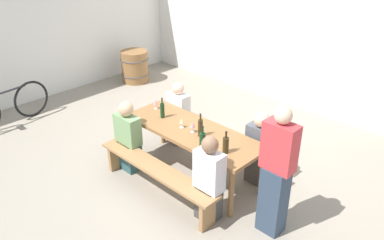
# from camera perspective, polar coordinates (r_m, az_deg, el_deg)

# --- Properties ---
(ground_plane) EXTENTS (24.00, 24.00, 0.00)m
(ground_plane) POSITION_cam_1_polar(r_m,az_deg,el_deg) (5.82, 0.00, -7.91)
(ground_plane) COLOR gray
(back_wall) EXTENTS (14.00, 0.20, 3.20)m
(back_wall) POSITION_cam_1_polar(r_m,az_deg,el_deg) (7.68, 17.72, 12.75)
(back_wall) COLOR silver
(back_wall) RESTS_ON ground
(side_wall) EXTENTS (0.20, 6.95, 3.20)m
(side_wall) POSITION_cam_1_polar(r_m,az_deg,el_deg) (8.57, -21.95, 13.48)
(side_wall) COLOR silver
(side_wall) RESTS_ON ground
(tasting_table) EXTENTS (2.14, 0.77, 0.75)m
(tasting_table) POSITION_cam_1_polar(r_m,az_deg,el_deg) (5.47, 0.00, -2.13)
(tasting_table) COLOR olive
(tasting_table) RESTS_ON ground
(bench_near) EXTENTS (2.04, 0.30, 0.45)m
(bench_near) POSITION_cam_1_polar(r_m,az_deg,el_deg) (5.24, -5.28, -7.77)
(bench_near) COLOR #9E7247
(bench_near) RESTS_ON ground
(bench_far) EXTENTS (2.04, 0.30, 0.45)m
(bench_far) POSITION_cam_1_polar(r_m,az_deg,el_deg) (6.07, 4.52, -2.45)
(bench_far) COLOR #9E7247
(bench_far) RESTS_ON ground
(wine_bottle_0) EXTENTS (0.06, 0.06, 0.32)m
(wine_bottle_0) POSITION_cam_1_polar(r_m,az_deg,el_deg) (5.73, -4.38, 1.46)
(wine_bottle_0) COLOR #143319
(wine_bottle_0) RESTS_ON tasting_table
(wine_bottle_1) EXTENTS (0.07, 0.07, 0.33)m
(wine_bottle_1) POSITION_cam_1_polar(r_m,az_deg,el_deg) (5.21, 1.24, -1.10)
(wine_bottle_1) COLOR #332814
(wine_bottle_1) RESTS_ON tasting_table
(wine_bottle_2) EXTENTS (0.08, 0.08, 0.32)m
(wine_bottle_2) POSITION_cam_1_polar(r_m,az_deg,el_deg) (4.95, 1.55, -2.95)
(wine_bottle_2) COLOR #143319
(wine_bottle_2) RESTS_ON tasting_table
(wine_bottle_3) EXTENTS (0.08, 0.08, 0.30)m
(wine_bottle_3) POSITION_cam_1_polar(r_m,az_deg,el_deg) (4.86, 4.98, -3.65)
(wine_bottle_3) COLOR #332814
(wine_bottle_3) RESTS_ON tasting_table
(wine_glass_0) EXTENTS (0.07, 0.07, 0.14)m
(wine_glass_0) POSITION_cam_1_polar(r_m,az_deg,el_deg) (5.44, -1.53, -0.19)
(wine_glass_0) COLOR silver
(wine_glass_0) RESTS_ON tasting_table
(wine_glass_1) EXTENTS (0.07, 0.07, 0.16)m
(wine_glass_1) POSITION_cam_1_polar(r_m,az_deg,el_deg) (6.02, -5.37, 2.61)
(wine_glass_1) COLOR silver
(wine_glass_1) RESTS_ON tasting_table
(wine_glass_2) EXTENTS (0.07, 0.07, 0.16)m
(wine_glass_2) POSITION_cam_1_polar(r_m,az_deg,el_deg) (5.31, 0.07, -0.73)
(wine_glass_2) COLOR silver
(wine_glass_2) RESTS_ON tasting_table
(seated_guest_near_0) EXTENTS (0.41, 0.24, 1.10)m
(seated_guest_near_0) POSITION_cam_1_polar(r_m,az_deg,el_deg) (5.75, -9.34, -2.62)
(seated_guest_near_0) COLOR #2E5355
(seated_guest_near_0) RESTS_ON ground
(seated_guest_near_1) EXTENTS (0.37, 0.24, 1.17)m
(seated_guest_near_1) POSITION_cam_1_polar(r_m,az_deg,el_deg) (4.73, 2.52, -8.92)
(seated_guest_near_1) COLOR #413F3D
(seated_guest_near_1) RESTS_ON ground
(seated_guest_far_0) EXTENTS (0.37, 0.24, 1.08)m
(seated_guest_far_0) POSITION_cam_1_polar(r_m,az_deg,el_deg) (6.40, -2.03, 0.82)
(seated_guest_far_0) COLOR #4F315E
(seated_guest_far_0) RESTS_ON ground
(seated_guest_far_1) EXTENTS (0.37, 0.24, 1.10)m
(seated_guest_far_1) POSITION_cam_1_polar(r_m,az_deg,el_deg) (5.48, 9.82, -4.21)
(seated_guest_far_1) COLOR #433F3A
(seated_guest_far_1) RESTS_ON ground
(standing_host) EXTENTS (0.38, 0.24, 1.64)m
(standing_host) POSITION_cam_1_polar(r_m,az_deg,el_deg) (4.52, 12.28, -7.86)
(standing_host) COLOR #2F3F53
(standing_host) RESTS_ON ground
(wine_barrel) EXTENTS (0.65, 0.65, 0.72)m
(wine_barrel) POSITION_cam_1_polar(r_m,az_deg,el_deg) (9.16, -8.39, 7.82)
(wine_barrel) COLOR olive
(wine_barrel) RESTS_ON ground
(parked_bicycle_0) EXTENTS (0.29, 1.66, 0.90)m
(parked_bicycle_0) POSITION_cam_1_polar(r_m,az_deg,el_deg) (7.75, -25.61, 1.74)
(parked_bicycle_0) COLOR black
(parked_bicycle_0) RESTS_ON ground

